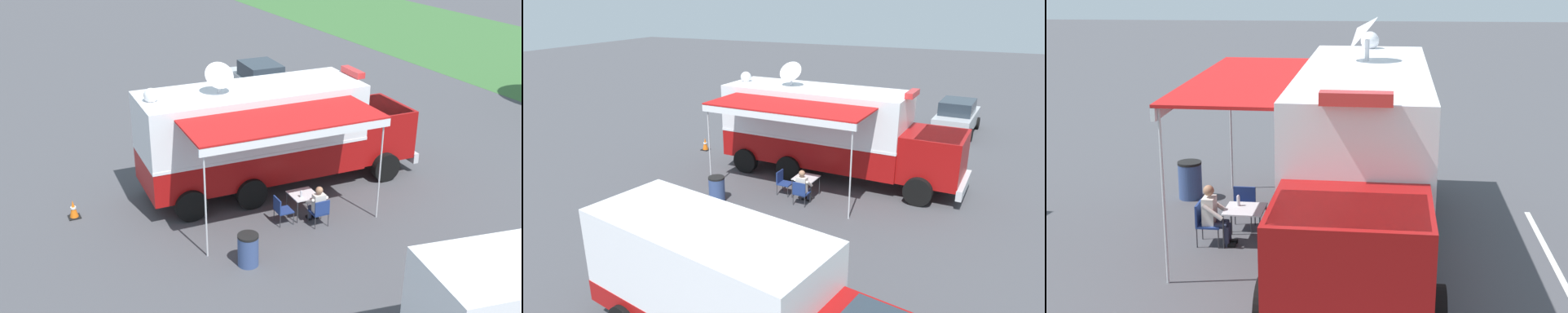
% 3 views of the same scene
% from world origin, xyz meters
% --- Properties ---
extents(ground_plane, '(100.00, 100.00, 0.00)m').
position_xyz_m(ground_plane, '(0.00, 0.00, 0.00)').
color(ground_plane, '#47474C').
extents(lot_stripe, '(0.37, 4.80, 0.01)m').
position_xyz_m(lot_stripe, '(-3.67, 0.84, 0.00)').
color(lot_stripe, silver).
rests_on(lot_stripe, ground).
extents(command_truck, '(5.15, 9.60, 4.53)m').
position_xyz_m(command_truck, '(0.07, 0.74, 1.94)').
color(command_truck, '#9E0F0F').
rests_on(command_truck, ground).
extents(folding_table, '(0.84, 0.84, 0.73)m').
position_xyz_m(folding_table, '(2.37, 0.59, 0.67)').
color(folding_table, silver).
rests_on(folding_table, ground).
extents(water_bottle, '(0.07, 0.07, 0.22)m').
position_xyz_m(water_bottle, '(2.53, 0.43, 0.83)').
color(water_bottle, silver).
rests_on(water_bottle, folding_table).
extents(folding_chair_at_table, '(0.50, 0.50, 0.87)m').
position_xyz_m(folding_chair_at_table, '(3.17, 0.72, 0.51)').
color(folding_chair_at_table, navy).
rests_on(folding_chair_at_table, ground).
extents(folding_chair_beside_table, '(0.50, 0.50, 0.87)m').
position_xyz_m(folding_chair_beside_table, '(2.53, -0.26, 0.51)').
color(folding_chair_beside_table, navy).
rests_on(folding_chair_beside_table, ground).
extents(seated_responder, '(0.68, 0.57, 1.25)m').
position_xyz_m(seated_responder, '(2.98, 0.73, 0.65)').
color(seated_responder, silver).
rests_on(seated_responder, ground).
extents(trash_bin, '(0.57, 0.57, 0.91)m').
position_xyz_m(trash_bin, '(4.09, -2.08, 0.46)').
color(trash_bin, '#384C7F').
rests_on(trash_bin, ground).
extents(traffic_cone, '(0.36, 0.36, 0.58)m').
position_xyz_m(traffic_cone, '(-0.63, -5.74, 0.28)').
color(traffic_cone, black).
rests_on(traffic_cone, ground).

